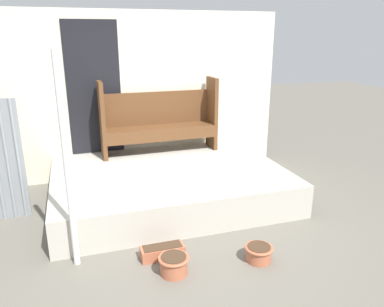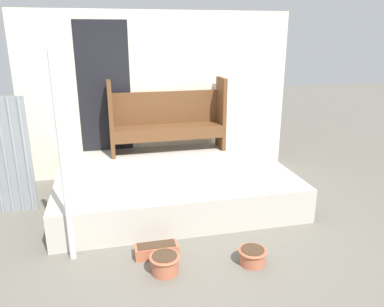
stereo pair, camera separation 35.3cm
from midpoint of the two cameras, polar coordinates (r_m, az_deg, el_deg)
ground_plane at (r=4.41m, az=1.65°, el=-12.83°), size 24.00×24.00×0.00m
porch_slab at (r=5.32m, az=-0.97°, el=-4.62°), size 3.14×2.28×0.44m
house_wall at (r=6.13m, az=-3.72°, el=8.91°), size 4.34×0.08×2.60m
support_post at (r=3.76m, az=-16.59°, el=-1.34°), size 0.06×0.06×2.13m
bench at (r=5.92m, az=-2.07°, el=5.52°), size 1.81×0.42×1.15m
flower_pot_left at (r=3.81m, az=-1.43°, el=-16.38°), size 0.31×0.31×0.19m
flower_pot_middle at (r=4.02m, az=11.77°, el=-15.02°), size 0.30×0.30×0.17m
planter_box_rect at (r=4.08m, az=-2.90°, el=-14.54°), size 0.46×0.17×0.14m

